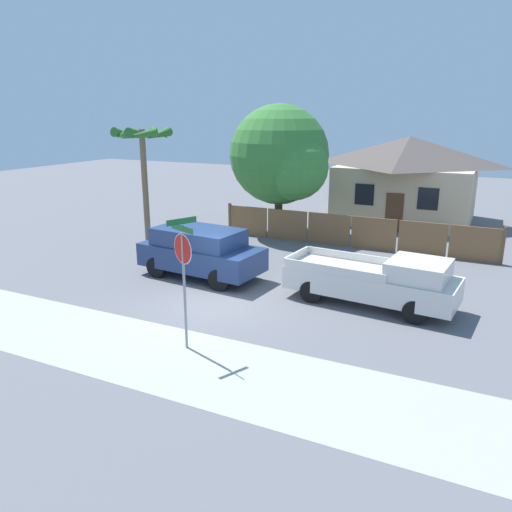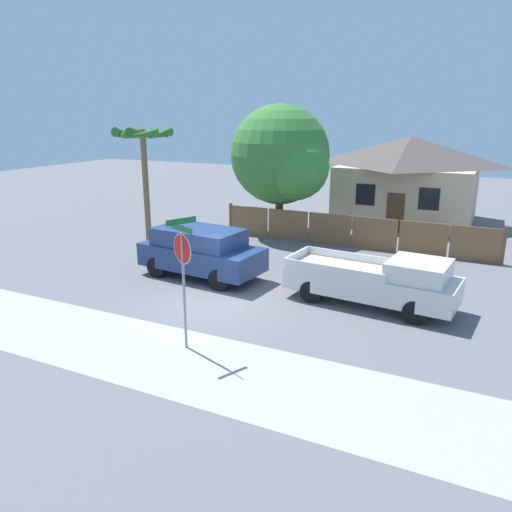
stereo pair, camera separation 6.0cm
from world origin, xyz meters
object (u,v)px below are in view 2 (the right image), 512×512
(red_suv, at_px, (201,251))
(stop_sign, at_px, (183,261))
(house, at_px, (408,178))
(palm_tree, at_px, (143,144))
(orange_pickup, at_px, (377,281))
(oak_tree, at_px, (283,157))

(red_suv, bearing_deg, stop_sign, -56.37)
(house, xyz_separation_m, red_suv, (-5.01, -13.91, -1.44))
(palm_tree, xyz_separation_m, stop_sign, (8.20, -9.01, -2.19))
(house, height_order, orange_pickup, house)
(red_suv, xyz_separation_m, orange_pickup, (6.58, -0.02, -0.18))
(orange_pickup, height_order, stop_sign, stop_sign)
(oak_tree, relative_size, orange_pickup, 1.16)
(house, distance_m, oak_tree, 8.07)
(oak_tree, distance_m, orange_pickup, 10.66)
(house, bearing_deg, palm_tree, -135.88)
(oak_tree, height_order, orange_pickup, oak_tree)
(palm_tree, bearing_deg, stop_sign, -47.70)
(stop_sign, bearing_deg, house, 107.25)
(house, height_order, palm_tree, palm_tree)
(house, distance_m, palm_tree, 14.67)
(house, distance_m, stop_sign, 19.25)
(palm_tree, relative_size, red_suv, 1.11)
(house, height_order, stop_sign, house)
(palm_tree, height_order, red_suv, palm_tree)
(house, height_order, oak_tree, oak_tree)
(orange_pickup, bearing_deg, house, 101.87)
(oak_tree, xyz_separation_m, red_suv, (0.03, -7.77, -2.84))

